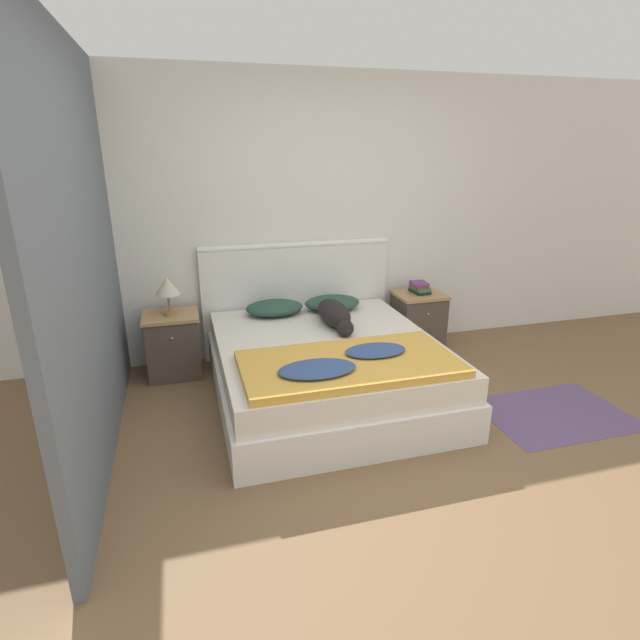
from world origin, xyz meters
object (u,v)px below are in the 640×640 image
nightstand_right (418,321)px  book_stack (420,288)px  dog (335,314)px  nightstand_left (173,345)px  table_lamp (167,287)px  pillow_left (275,308)px  pillow_right (332,303)px  bed (327,369)px

nightstand_right → book_stack: (0.00, 0.02, 0.33)m
nightstand_right → book_stack: book_stack is taller
dog → nightstand_left: bearing=161.9°
table_lamp → pillow_left: bearing=-1.5°
pillow_left → nightstand_right: bearing=0.9°
pillow_right → book_stack: book_stack is taller
pillow_left → pillow_right: (0.54, 0.00, 0.00)m
nightstand_right → table_lamp: 2.39m
nightstand_left → table_lamp: table_lamp is taller
pillow_left → book_stack: size_ratio=2.30×
bed → nightstand_right: (1.17, 0.76, 0.04)m
bed → nightstand_left: bearing=147.1°
nightstand_right → table_lamp: size_ratio=1.74×
pillow_left → table_lamp: 0.93m
nightstand_left → nightstand_right: 2.33m
nightstand_left → table_lamp: bearing=-90.0°
bed → pillow_left: 0.84m
bed → nightstand_right: size_ratio=3.45×
nightstand_right → table_lamp: table_lamp is taller
pillow_left → pillow_right: size_ratio=1.00×
book_stack → table_lamp: 2.34m
pillow_right → dog: dog is taller
nightstand_right → book_stack: size_ratio=2.52×
nightstand_right → pillow_right: size_ratio=1.10×
nightstand_right → table_lamp: bearing=-180.0°
bed → dog: dog is taller
pillow_left → dog: 0.60m
nightstand_right → pillow_left: size_ratio=1.10×
nightstand_left → nightstand_right: same height
bed → pillow_left: size_ratio=3.78×
bed → dog: bearing=62.7°
pillow_right → book_stack: (0.90, 0.04, 0.06)m
nightstand_right → dog: size_ratio=0.75×
dog → table_lamp: bearing=161.9°
nightstand_left → pillow_left: pillow_left is taller
pillow_left → nightstand_left: bearing=178.5°
nightstand_left → pillow_right: pillow_right is taller
pillow_left → table_lamp: bearing=178.5°
pillow_left → book_stack: bearing=1.7°
book_stack → table_lamp: bearing=-179.5°
bed → nightstand_left: (-1.17, 0.76, 0.04)m
pillow_left → bed: bearing=-69.8°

